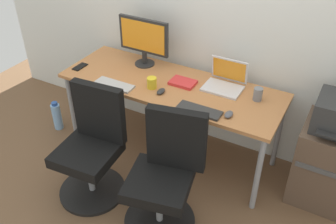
% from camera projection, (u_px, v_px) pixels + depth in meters
% --- Properties ---
extents(ground_plane, '(5.28, 5.28, 0.00)m').
position_uv_depth(ground_plane, '(171.00, 151.00, 3.54)').
color(ground_plane, brown).
extents(back_wall, '(4.40, 0.04, 2.60)m').
position_uv_depth(back_wall, '(195.00, 3.00, 3.10)').
color(back_wall, silver).
rests_on(back_wall, ground).
extents(desk, '(1.89, 0.67, 0.74)m').
position_uv_depth(desk, '(171.00, 90.00, 3.16)').
color(desk, '#B77542').
rests_on(desk, ground).
extents(office_chair_left, '(0.54, 0.54, 0.94)m').
position_uv_depth(office_chair_left, '(92.00, 149.00, 2.92)').
color(office_chair_left, black).
rests_on(office_chair_left, ground).
extents(office_chair_right, '(0.54, 0.54, 0.94)m').
position_uv_depth(office_chair_right, '(165.00, 177.00, 2.66)').
color(office_chair_right, black).
rests_on(office_chair_right, ground).
extents(side_cabinet, '(0.47, 0.48, 0.68)m').
position_uv_depth(side_cabinet, '(327.00, 163.00, 2.91)').
color(side_cabinet, brown).
rests_on(side_cabinet, ground).
extents(water_bottle_on_floor, '(0.09, 0.09, 0.31)m').
position_uv_depth(water_bottle_on_floor, '(57.00, 116.00, 3.76)').
color(water_bottle_on_floor, '#8CBFF2').
rests_on(water_bottle_on_floor, ground).
extents(desktop_monitor, '(0.48, 0.18, 0.43)m').
position_uv_depth(desktop_monitor, '(144.00, 39.00, 3.27)').
color(desktop_monitor, '#262626').
rests_on(desktop_monitor, desk).
extents(open_laptop, '(0.31, 0.26, 0.23)m').
position_uv_depth(open_laptop, '(225.00, 81.00, 3.05)').
color(open_laptop, silver).
rests_on(open_laptop, desk).
extents(keyboard_by_monitor, '(0.34, 0.12, 0.02)m').
position_uv_depth(keyboard_by_monitor, '(114.00, 85.00, 3.09)').
color(keyboard_by_monitor, '#B7B7B7').
rests_on(keyboard_by_monitor, desk).
extents(keyboard_by_laptop, '(0.34, 0.12, 0.02)m').
position_uv_depth(keyboard_by_laptop, '(199.00, 110.00, 2.78)').
color(keyboard_by_laptop, '#2D2D2D').
rests_on(keyboard_by_laptop, desk).
extents(mouse_by_monitor, '(0.06, 0.10, 0.03)m').
position_uv_depth(mouse_by_monitor, '(161.00, 91.00, 2.99)').
color(mouse_by_monitor, '#2D2D2D').
rests_on(mouse_by_monitor, desk).
extents(mouse_by_laptop, '(0.06, 0.10, 0.03)m').
position_uv_depth(mouse_by_laptop, '(229.00, 114.00, 2.73)').
color(mouse_by_laptop, '#515156').
rests_on(mouse_by_laptop, desk).
extents(coffee_mug, '(0.08, 0.08, 0.09)m').
position_uv_depth(coffee_mug, '(152.00, 83.00, 3.04)').
color(coffee_mug, yellow).
rests_on(coffee_mug, desk).
extents(pen_cup, '(0.07, 0.07, 0.10)m').
position_uv_depth(pen_cup, '(258.00, 94.00, 2.89)').
color(pen_cup, slate).
rests_on(pen_cup, desk).
extents(phone_near_laptop, '(0.07, 0.14, 0.01)m').
position_uv_depth(phone_near_laptop, '(80.00, 67.00, 3.36)').
color(phone_near_laptop, black).
rests_on(phone_near_laptop, desk).
extents(notebook, '(0.21, 0.15, 0.03)m').
position_uv_depth(notebook, '(183.00, 82.00, 3.11)').
color(notebook, red).
rests_on(notebook, desk).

